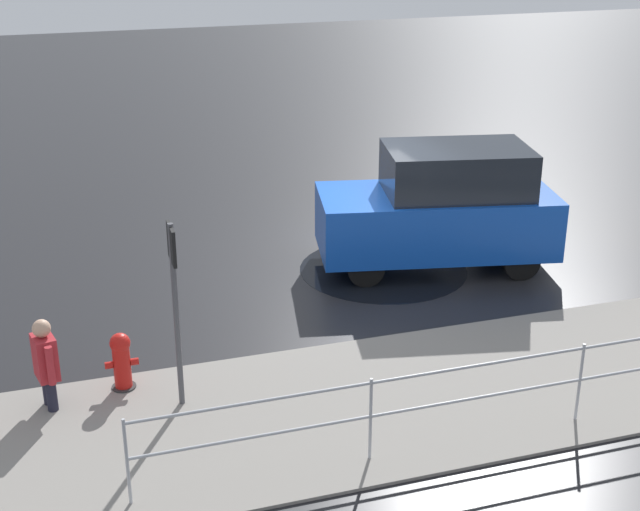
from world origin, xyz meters
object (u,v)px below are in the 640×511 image
object	(u,v)px
pedestrian	(46,360)
sign_post	(175,289)
fire_hydrant	(122,362)
moving_hatchback	(441,208)

from	to	relation	value
pedestrian	sign_post	size ratio (longest dim) A/B	0.51
fire_hydrant	sign_post	size ratio (longest dim) A/B	0.33
pedestrian	sign_post	world-z (taller)	sign_post
moving_hatchback	sign_post	size ratio (longest dim) A/B	1.73
moving_hatchback	pedestrian	size ratio (longest dim) A/B	3.41
pedestrian	moving_hatchback	bearing A→B (deg)	-156.67
pedestrian	sign_post	xyz separation A→B (m)	(-1.54, 0.40, 0.90)
moving_hatchback	pedestrian	xyz separation A→B (m)	(6.47, 2.79, -0.34)
moving_hatchback	fire_hydrant	xyz separation A→B (m)	(5.57, 2.59, -0.63)
sign_post	fire_hydrant	bearing A→B (deg)	-42.77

